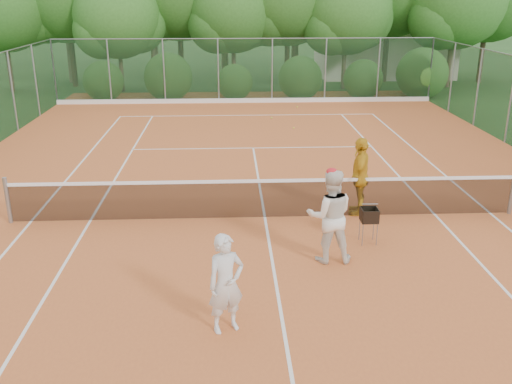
% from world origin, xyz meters
% --- Properties ---
extents(ground, '(120.00, 120.00, 0.00)m').
position_xyz_m(ground, '(0.00, 0.00, 0.00)').
color(ground, '#1E4117').
rests_on(ground, ground).
extents(clay_court, '(18.00, 36.00, 0.02)m').
position_xyz_m(clay_court, '(0.00, 0.00, 0.01)').
color(clay_court, '#C9642E').
rests_on(clay_court, ground).
extents(club_building, '(8.00, 5.00, 3.00)m').
position_xyz_m(club_building, '(9.00, 24.00, 1.50)').
color(club_building, beige).
rests_on(club_building, ground).
extents(tennis_net, '(11.97, 0.10, 1.10)m').
position_xyz_m(tennis_net, '(0.00, 0.00, 0.53)').
color(tennis_net, gray).
rests_on(tennis_net, clay_court).
extents(player_white, '(0.70, 0.60, 1.63)m').
position_xyz_m(player_white, '(-0.91, -4.69, 0.84)').
color(player_white, silver).
rests_on(player_white, clay_court).
extents(player_center_grp, '(0.94, 0.74, 1.93)m').
position_xyz_m(player_center_grp, '(1.12, -2.30, 0.97)').
color(player_center_grp, white).
rests_on(player_center_grp, clay_court).
extents(player_yellow, '(0.74, 1.19, 1.89)m').
position_xyz_m(player_yellow, '(2.27, 0.19, 0.96)').
color(player_yellow, gold).
rests_on(player_yellow, clay_court).
extents(ball_hopper, '(0.34, 0.34, 0.78)m').
position_xyz_m(ball_hopper, '(2.11, -1.51, 0.64)').
color(ball_hopper, gray).
rests_on(ball_hopper, clay_court).
extents(stray_ball_a, '(0.07, 0.07, 0.07)m').
position_xyz_m(stray_ball_a, '(0.99, 11.16, 0.05)').
color(stray_ball_a, '#AFC82E').
rests_on(stray_ball_a, clay_court).
extents(stray_ball_b, '(0.07, 0.07, 0.07)m').
position_xyz_m(stray_ball_b, '(2.35, 13.51, 0.05)').
color(stray_ball_b, '#DFEB36').
rests_on(stray_ball_b, clay_court).
extents(stray_ball_c, '(0.07, 0.07, 0.07)m').
position_xyz_m(stray_ball_c, '(1.71, 9.24, 0.05)').
color(stray_ball_c, yellow).
rests_on(stray_ball_c, clay_court).
extents(court_markings, '(11.03, 23.83, 0.01)m').
position_xyz_m(court_markings, '(0.00, 0.00, 0.02)').
color(court_markings, white).
rests_on(court_markings, clay_court).
extents(fence_back, '(18.07, 0.07, 3.00)m').
position_xyz_m(fence_back, '(0.00, 15.00, 1.52)').
color(fence_back, '#19381E').
rests_on(fence_back, clay_court).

